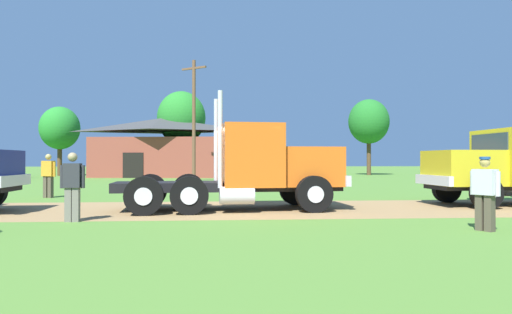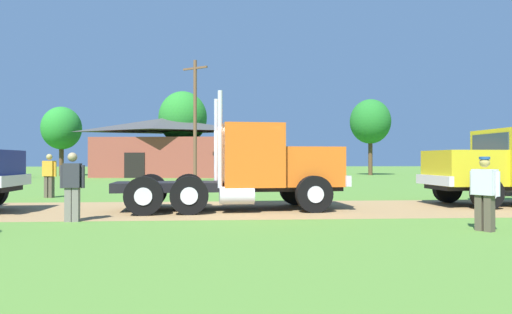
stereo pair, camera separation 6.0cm
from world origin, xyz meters
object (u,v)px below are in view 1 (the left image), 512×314
Objects in this scene: shed_building at (162,148)px; visitor_standing_near at (485,190)px; utility_pole_far at (194,117)px; truck_foreground_white at (257,168)px; visitor_far_side at (48,174)px; visitor_walking_mid at (72,184)px; truck_near_right at (508,168)px.

visitor_standing_near is at bearing -71.35° from shed_building.
visitor_standing_near is at bearing -72.68° from utility_pole_far.
truck_foreground_white reaches higher than visitor_standing_near.
visitor_far_side is (-8.22, 5.04, -0.30)m from truck_foreground_white.
visitor_standing_near is at bearing -37.51° from visitor_far_side.
visitor_standing_near is at bearing -46.21° from truck_foreground_white.
truck_foreground_white is 5.51m from visitor_walking_mid.
truck_near_right is at bearing 13.79° from visitor_walking_mid.
truck_foreground_white reaches higher than visitor_walking_mid.
utility_pole_far is (1.62, 22.89, 3.84)m from visitor_walking_mid.
truck_near_right is 0.84× the size of utility_pole_far.
visitor_walking_mid is 23.27m from utility_pole_far.
truck_near_right reaches higher than visitor_walking_mid.
visitor_standing_near is at bearing -13.06° from visitor_walking_mid.
shed_building is (-6.68, 28.63, 1.33)m from truck_foreground_white.
truck_near_right is at bearing -61.18° from shed_building.
visitor_standing_near is 0.93× the size of visitor_walking_mid.
truck_near_right is at bearing -14.37° from visitor_far_side.
visitor_far_side is at bearing 165.63° from truck_near_right.
visitor_walking_mid is at bearing -151.68° from truck_foreground_white.
truck_near_right is 4.36× the size of visitor_walking_mid.
truck_foreground_white is 0.95× the size of truck_near_right.
utility_pole_far reaches higher than truck_near_right.
visitor_walking_mid is 8.36m from visitor_far_side.
truck_foreground_white is 0.80× the size of utility_pole_far.
truck_foreground_white is 29.42m from shed_building.
shed_building is at bearing 93.37° from visitor_walking_mid.
truck_near_right is 13.93m from visitor_walking_mid.
visitor_far_side is (-16.90, 4.33, -0.27)m from truck_near_right.
visitor_walking_mid is 0.97× the size of visitor_far_side.
visitor_far_side is 16.48m from utility_pole_far.
truck_foreground_white is 4.44× the size of visitor_standing_near.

